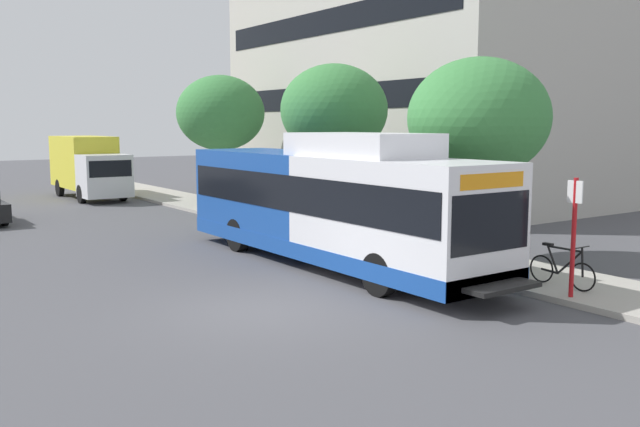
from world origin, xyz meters
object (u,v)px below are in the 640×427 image
(transit_bus, at_px, (330,204))
(box_truck_background, at_px, (88,165))
(street_tree_near_stop, at_px, (478,118))
(street_tree_far_block, at_px, (221,113))
(bicycle_parked, at_px, (562,269))
(street_tree_mid_block, at_px, (334,110))
(bus_stop_sign_pole, at_px, (574,228))

(transit_bus, bearing_deg, box_truck_background, 90.97)
(street_tree_near_stop, bearing_deg, street_tree_far_block, 88.50)
(bicycle_parked, bearing_deg, street_tree_near_stop, 72.02)
(street_tree_mid_block, relative_size, street_tree_far_block, 0.98)
(box_truck_background, bearing_deg, street_tree_near_stop, -80.02)
(bicycle_parked, height_order, street_tree_far_block, street_tree_far_block)
(street_tree_near_stop, xyz_separation_m, street_tree_far_block, (0.44, 16.72, 0.38))
(bus_stop_sign_pole, relative_size, street_tree_mid_block, 0.44)
(bus_stop_sign_pole, relative_size, bicycle_parked, 1.48)
(bus_stop_sign_pole, xyz_separation_m, box_truck_background, (-2.24, 27.67, 0.09))
(street_tree_near_stop, bearing_deg, street_tree_mid_block, 86.98)
(street_tree_near_stop, bearing_deg, box_truck_background, 99.98)
(bicycle_parked, xyz_separation_m, box_truck_background, (-2.86, 26.98, 1.18))
(transit_bus, height_order, street_tree_near_stop, street_tree_near_stop)
(bus_stop_sign_pole, distance_m, street_tree_far_block, 21.48)
(street_tree_far_block, relative_size, box_truck_background, 0.87)
(transit_bus, relative_size, bicycle_parked, 6.96)
(bus_stop_sign_pole, bearing_deg, street_tree_near_stop, 67.51)
(street_tree_far_block, bearing_deg, box_truck_background, 124.85)
(bicycle_parked, relative_size, street_tree_mid_block, 0.30)
(bicycle_parked, bearing_deg, transit_bus, 113.74)
(bus_stop_sign_pole, height_order, street_tree_far_block, street_tree_far_block)
(street_tree_mid_block, bearing_deg, transit_bus, -127.01)
(bus_stop_sign_pole, relative_size, street_tree_far_block, 0.43)
(bus_stop_sign_pole, xyz_separation_m, street_tree_mid_block, (2.23, 11.83, 2.74))
(bicycle_parked, xyz_separation_m, street_tree_mid_block, (1.61, 11.14, 3.83))
(bus_stop_sign_pole, bearing_deg, street_tree_far_block, 83.85)
(transit_bus, bearing_deg, street_tree_mid_block, 52.99)
(street_tree_near_stop, xyz_separation_m, street_tree_mid_block, (0.39, 7.37, 0.35))
(box_truck_background, bearing_deg, transit_bus, -89.03)
(street_tree_far_block, bearing_deg, bus_stop_sign_pole, -96.15)
(box_truck_background, bearing_deg, bus_stop_sign_pole, -85.37)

